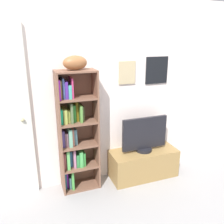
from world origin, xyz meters
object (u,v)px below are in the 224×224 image
Objects in this scene: bookshelf at (74,133)px; television at (145,135)px; tv_stand at (143,163)px; football at (75,63)px.

bookshelf is 0.96m from television.
football is at bearing 176.03° from tv_stand.
bookshelf is at bearing 174.57° from television.
television is at bearing -3.90° from football.
tv_stand is 1.46× the size of television.
football reaches higher than bookshelf.
bookshelf is 1.65× the size of tv_stand.
bookshelf is 5.49× the size of football.
football is at bearing -30.61° from bookshelf.
football reaches higher than tv_stand.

